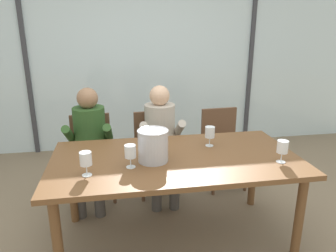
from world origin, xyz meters
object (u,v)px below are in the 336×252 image
dining_table (175,166)px  ice_bucket_primary (153,145)px  chair_left_of_center (155,145)px  chair_center (221,141)px  wine_glass_by_right_taster (210,133)px  chair_near_curtain (92,150)px  wine_glass_by_left_taster (282,147)px  wine_glass_near_bucket (130,152)px  person_olive_shirt (90,139)px  wine_glass_center_pour (86,160)px  person_beige_jumper (161,135)px

dining_table → ice_bucket_primary: size_ratio=7.81×
chair_left_of_center → chair_center: same height
chair_center → wine_glass_by_right_taster: 0.94m
chair_near_curtain → chair_center: bearing=-4.6°
wine_glass_by_left_taster → wine_glass_near_bucket: same height
chair_near_curtain → chair_center: (1.45, 0.02, 0.00)m
person_olive_shirt → wine_glass_near_bucket: size_ratio=6.83×
ice_bucket_primary → chair_left_of_center: bearing=82.0°
dining_table → wine_glass_near_bucket: wine_glass_near_bucket is taller
wine_glass_center_pour → person_beige_jumper: bearing=56.2°
wine_glass_by_left_taster → wine_glass_by_right_taster: same height
chair_center → wine_glass_near_bucket: (-1.09, -1.09, 0.38)m
chair_center → person_beige_jumper: size_ratio=0.73×
chair_left_of_center → dining_table: bearing=-91.7°
person_olive_shirt → ice_bucket_primary: (0.54, -0.83, 0.22)m
chair_near_curtain → chair_center: size_ratio=1.00×
wine_glass_by_right_taster → chair_left_of_center: bearing=116.8°
person_beige_jumper → wine_glass_by_left_taster: (0.78, -1.02, 0.21)m
wine_glass_by_left_taster → wine_glass_center_pour: 1.45m
dining_table → person_olive_shirt: (-0.73, 0.78, -0.01)m
chair_near_curtain → wine_glass_by_right_taster: size_ratio=4.99×
wine_glass_by_left_taster → chair_left_of_center: bearing=124.7°
dining_table → wine_glass_near_bucket: size_ratio=11.30×
wine_glass_center_pour → dining_table: bearing=18.0°
dining_table → wine_glass_center_pour: bearing=-162.0°
dining_table → person_olive_shirt: bearing=132.8°
dining_table → wine_glass_by_left_taster: wine_glass_by_left_taster is taller
wine_glass_center_pour → chair_near_curtain: bearing=92.5°
dining_table → chair_center: bearing=52.6°
chair_center → wine_glass_by_left_taster: 1.25m
chair_left_of_center → person_beige_jumper: (0.04, -0.17, 0.17)m
chair_near_curtain → wine_glass_near_bucket: 1.19m
person_beige_jumper → ice_bucket_primary: size_ratio=4.72×
person_olive_shirt → chair_center: bearing=9.1°
wine_glass_by_left_taster → chair_center: bearing=92.4°
person_beige_jumper → wine_glass_by_right_taster: bearing=-59.5°
dining_table → person_olive_shirt: 1.07m
person_olive_shirt → chair_left_of_center: bearing=16.2°
wine_glass_center_pour → ice_bucket_primary: bearing=19.2°
chair_near_curtain → wine_glass_by_right_taster: wine_glass_by_right_taster is taller
chair_near_curtain → chair_left_of_center: 0.68m
person_olive_shirt → wine_glass_by_left_taster: person_olive_shirt is taller
wine_glass_by_right_taster → wine_glass_center_pour: bearing=-158.1°
dining_table → ice_bucket_primary: bearing=-165.3°
wine_glass_near_bucket → dining_table: bearing=20.5°
dining_table → wine_glass_by_right_taster: (0.34, 0.19, 0.19)m
dining_table → wine_glass_by_left_taster: size_ratio=11.30×
chair_left_of_center → ice_bucket_primary: bearing=-102.4°
chair_left_of_center → ice_bucket_primary: 1.08m
person_olive_shirt → wine_glass_by_right_taster: size_ratio=6.83×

